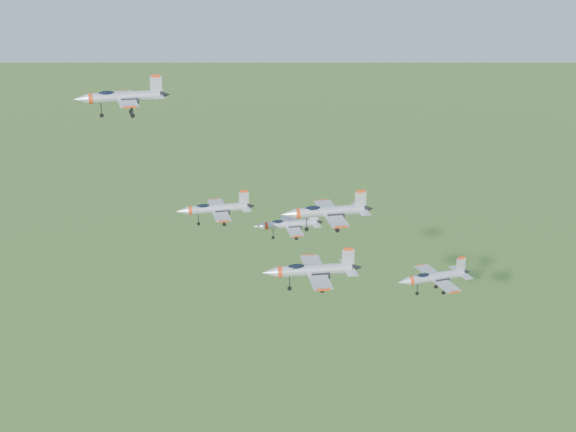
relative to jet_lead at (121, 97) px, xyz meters
name	(u,v)px	position (x,y,z in m)	size (l,w,h in m)	color
jet_lead	(121,97)	(0.00, 0.00, 0.00)	(13.33, 11.19, 3.57)	#A6AAB2
jet_left_high	(215,208)	(7.81, -14.62, -13.06)	(10.61, 8.97, 2.86)	#A6AAB2
jet_right_high	(327,211)	(16.48, -29.58, -9.98)	(11.36, 9.63, 3.08)	#A6AAB2
jet_left_low	(288,224)	(23.39, -5.06, -21.18)	(11.04, 9.37, 2.99)	#A6AAB2
jet_right_low	(311,270)	(19.33, -20.44, -21.94)	(13.70, 11.70, 3.75)	#A6AAB2
jet_trail	(434,277)	(43.02, -16.75, -29.33)	(12.93, 10.76, 3.45)	#A6AAB2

